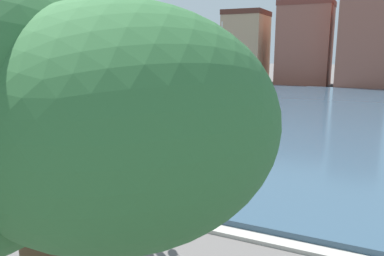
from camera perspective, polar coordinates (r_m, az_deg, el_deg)
The scene contains 11 objects.
harbor_water at distance 34.61m, azimuth 13.29°, elevation 2.58°, with size 79.15×46.34×0.31m, color #334C60.
quay_edge_coping at distance 13.44m, azimuth -9.25°, elevation -12.24°, with size 79.15×0.50×0.12m, color #ADA89E.
giraffe_statue at distance 11.00m, azimuth -12.71°, elevation -6.64°, with size 1.53×2.13×4.07m.
sailboat_white at distance 27.27m, azimuth -17.22°, elevation 0.85°, with size 2.71×6.10×6.65m.
sailboat_black at distance 37.90m, azimuth -9.89°, elevation 4.22°, with size 2.83×7.88×8.78m.
sailboat_teal at distance 48.18m, azimuth 4.44°, elevation 5.79°, with size 2.76×8.73×8.87m.
shade_tree at distance 4.42m, azimuth -24.07°, elevation 1.47°, with size 5.11×5.38×6.40m.
mooring_bollard at distance 15.14m, azimuth -19.42°, elevation -9.21°, with size 0.24×0.24×0.50m, color #232326.
townhouse_wide_warehouse at distance 65.07m, azimuth 8.16°, elevation 12.00°, with size 6.45×7.95×11.74m.
townhouse_corner_house at distance 63.35m, azimuth 16.67°, elevation 12.14°, with size 8.06×6.92×12.83m.
townhouse_narrow_midrow at distance 59.78m, azimuth 24.59°, elevation 11.87°, with size 6.87×6.99×13.34m.
Camera 1 is at (7.11, -2.34, 5.50)m, focal length 35.28 mm.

